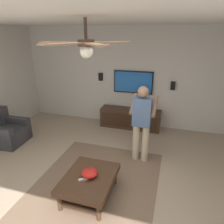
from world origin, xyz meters
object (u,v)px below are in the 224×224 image
(armchair, at_px, (6,132))
(tv, at_px, (133,82))
(wall_speaker_right, at_px, (101,77))
(bowl, at_px, (90,173))
(coffee_table, at_px, (89,182))
(remote_white, at_px, (83,179))
(person_standing, at_px, (142,120))
(media_console, at_px, (130,118))
(vase_round, at_px, (146,108))
(ceiling_fan, at_px, (85,45))
(wall_speaker_left, at_px, (173,86))

(armchair, xyz_separation_m, tv, (2.01, -2.76, 1.01))
(wall_speaker_right, bearing_deg, bowl, -163.73)
(coffee_table, distance_m, remote_white, 0.17)
(tv, bearing_deg, person_standing, 17.26)
(remote_white, xyz_separation_m, wall_speaker_right, (3.26, 0.85, 0.96))
(remote_white, bearing_deg, armchair, 118.32)
(armchair, relative_size, remote_white, 5.65)
(media_console, xyz_separation_m, wall_speaker_right, (0.25, 0.97, 1.10))
(coffee_table, height_order, person_standing, person_standing)
(armchair, distance_m, media_console, 3.28)
(bowl, xyz_separation_m, vase_round, (2.86, -0.50, 0.20))
(person_standing, bearing_deg, remote_white, 156.74)
(media_console, xyz_separation_m, tv, (0.24, 0.00, 1.01))
(person_standing, bearing_deg, vase_round, 5.91)
(coffee_table, xyz_separation_m, media_console, (2.89, -0.07, -0.02))
(tv, relative_size, wall_speaker_right, 5.05)
(person_standing, height_order, remote_white, person_standing)
(tv, xyz_separation_m, remote_white, (-3.24, 0.12, -0.88))
(media_console, relative_size, vase_round, 7.73)
(bowl, bearing_deg, wall_speaker_right, 16.27)
(ceiling_fan, bearing_deg, person_standing, -18.73)
(vase_round, bearing_deg, ceiling_fan, 172.48)
(bowl, bearing_deg, coffee_table, 138.28)
(tv, relative_size, vase_round, 5.05)
(armchair, bearing_deg, wall_speaker_left, 24.92)
(wall_speaker_left, height_order, ceiling_fan, ceiling_fan)
(vase_round, relative_size, ceiling_fan, 0.19)
(wall_speaker_right, bearing_deg, media_console, -104.64)
(vase_round, bearing_deg, remote_white, 169.23)
(tv, height_order, vase_round, tv)
(wall_speaker_left, bearing_deg, tv, 90.69)
(armchair, bearing_deg, media_console, 29.81)
(bowl, xyz_separation_m, wall_speaker_left, (3.14, -1.14, 0.80))
(wall_speaker_left, xyz_separation_m, ceiling_fan, (-3.32, 1.04, 1.20))
(armchair, relative_size, coffee_table, 0.85)
(wall_speaker_right, bearing_deg, wall_speaker_left, -90.00)
(armchair, bearing_deg, wall_speaker_right, 45.66)
(tv, xyz_separation_m, wall_speaker_right, (0.01, 0.97, 0.09))
(tv, distance_m, wall_speaker_right, 0.98)
(media_console, distance_m, wall_speaker_left, 1.49)
(tv, xyz_separation_m, person_standing, (-1.79, -0.56, -0.36))
(wall_speaker_left, bearing_deg, bowl, 160.01)
(armchair, relative_size, person_standing, 0.52)
(media_console, bearing_deg, wall_speaker_right, -104.64)
(media_console, xyz_separation_m, vase_round, (-0.02, -0.45, 0.39))
(tv, bearing_deg, remote_white, -2.14)
(tv, bearing_deg, coffee_table, -1.22)
(bowl, relative_size, vase_round, 1.20)
(person_standing, distance_m, wall_speaker_left, 1.91)
(person_standing, relative_size, wall_speaker_right, 7.45)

